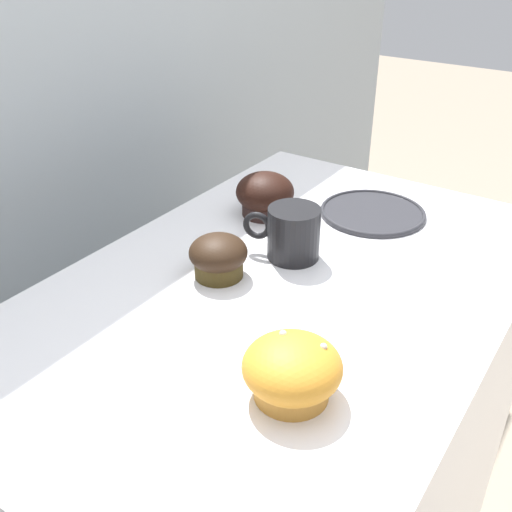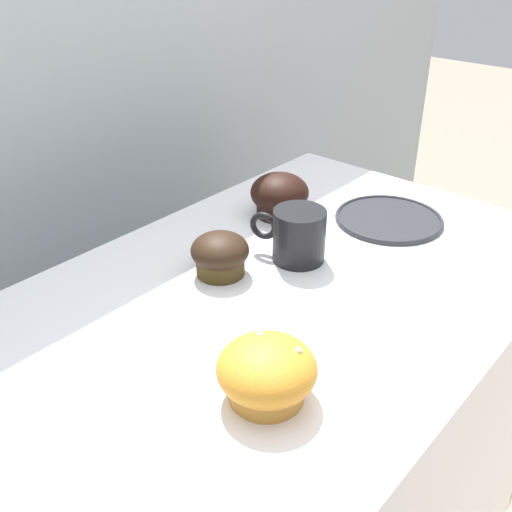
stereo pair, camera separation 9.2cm
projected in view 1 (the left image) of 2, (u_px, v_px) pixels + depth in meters
The scene contains 7 objects.
wall_back at pixel (38, 210), 1.24m from camera, with size 3.20×0.10×1.80m, color #A8B2B7.
display_counter at pixel (279, 485), 1.17m from camera, with size 1.00×0.64×0.93m, color silver.
muffin_front_center at pixel (265, 195), 1.13m from camera, with size 0.11×0.11×0.08m.
muffin_back_left at pixel (292, 371), 0.70m from camera, with size 0.12×0.12×0.08m.
muffin_back_right at pixel (218, 256), 0.94m from camera, with size 0.09×0.09×0.07m.
coffee_cup at pixel (292, 232), 0.98m from camera, with size 0.09×0.13×0.09m.
serving_plate at pixel (373, 212), 1.14m from camera, with size 0.20×0.20×0.01m.
Camera 1 is at (-0.68, -0.40, 1.44)m, focal length 42.00 mm.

